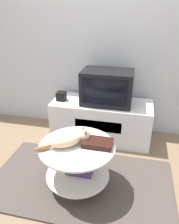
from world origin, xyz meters
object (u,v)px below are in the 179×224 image
at_px(speaker, 61,96).
at_px(cat, 69,139).
at_px(tv, 107,87).
at_px(dvd_box, 98,143).

distance_m(speaker, cat, 0.99).
bearing_deg(tv, dvd_box, -86.13).
xyz_separation_m(tv, cat, (-0.20, -0.95, -0.18)).
relative_size(tv, dvd_box, 2.28).
xyz_separation_m(dvd_box, cat, (-0.26, -0.05, 0.04)).
relative_size(speaker, cat, 0.25).
distance_m(dvd_box, cat, 0.27).
relative_size(tv, cat, 1.38).
relative_size(speaker, dvd_box, 0.41).
height_order(dvd_box, cat, cat).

